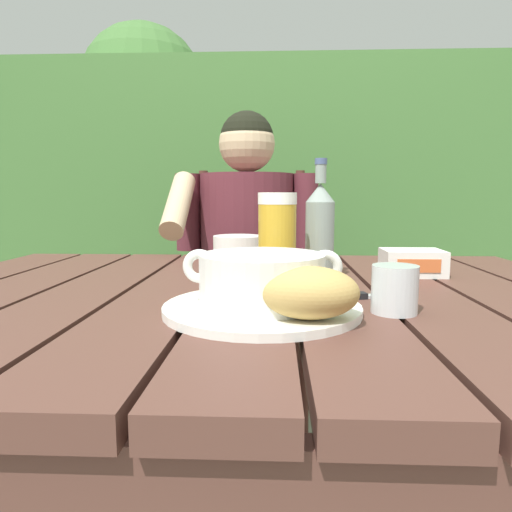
{
  "coord_description": "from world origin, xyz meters",
  "views": [
    {
      "loc": [
        0.05,
        -0.82,
        0.92
      ],
      "look_at": [
        0.01,
        -0.06,
        0.82
      ],
      "focal_mm": 32.27,
      "sensor_mm": 36.0,
      "label": 1
    }
  ],
  "objects_px": {
    "beer_bottle": "(320,230)",
    "person_eating": "(245,258)",
    "serving_plate": "(262,308)",
    "chair_near_diner": "(250,309)",
    "table_knife": "(364,296)",
    "diner_bowl": "(238,248)",
    "water_glass_small": "(395,289)",
    "soup_bowl": "(262,278)",
    "butter_tub": "(412,263)",
    "bread_roll": "(310,293)",
    "beer_glass": "(277,239)"
  },
  "relations": [
    {
      "from": "beer_bottle",
      "to": "person_eating",
      "type": "bearing_deg",
      "value": 107.41
    },
    {
      "from": "serving_plate",
      "to": "chair_near_diner",
      "type": "bearing_deg",
      "value": 94.22
    },
    {
      "from": "table_knife",
      "to": "diner_bowl",
      "type": "distance_m",
      "value": 0.52
    },
    {
      "from": "serving_plate",
      "to": "water_glass_small",
      "type": "xyz_separation_m",
      "value": [
        0.19,
        0.01,
        0.03
      ]
    },
    {
      "from": "soup_bowl",
      "to": "beer_bottle",
      "type": "bearing_deg",
      "value": 68.43
    },
    {
      "from": "person_eating",
      "to": "beer_bottle",
      "type": "distance_m",
      "value": 0.66
    },
    {
      "from": "butter_tub",
      "to": "diner_bowl",
      "type": "relative_size",
      "value": 0.95
    },
    {
      "from": "diner_bowl",
      "to": "table_knife",
      "type": "bearing_deg",
      "value": -61.28
    },
    {
      "from": "bread_roll",
      "to": "diner_bowl",
      "type": "relative_size",
      "value": 0.97
    },
    {
      "from": "diner_bowl",
      "to": "chair_near_diner",
      "type": "bearing_deg",
      "value": 90.0
    },
    {
      "from": "beer_glass",
      "to": "diner_bowl",
      "type": "relative_size",
      "value": 1.33
    },
    {
      "from": "person_eating",
      "to": "soup_bowl",
      "type": "distance_m",
      "value": 0.89
    },
    {
      "from": "serving_plate",
      "to": "bread_roll",
      "type": "distance_m",
      "value": 0.11
    },
    {
      "from": "bread_roll",
      "to": "water_glass_small",
      "type": "height_order",
      "value": "bread_roll"
    },
    {
      "from": "person_eating",
      "to": "table_knife",
      "type": "height_order",
      "value": "person_eating"
    },
    {
      "from": "beer_bottle",
      "to": "diner_bowl",
      "type": "bearing_deg",
      "value": 124.23
    },
    {
      "from": "soup_bowl",
      "to": "table_knife",
      "type": "bearing_deg",
      "value": 30.57
    },
    {
      "from": "chair_near_diner",
      "to": "soup_bowl",
      "type": "height_order",
      "value": "chair_near_diner"
    },
    {
      "from": "butter_tub",
      "to": "table_knife",
      "type": "xyz_separation_m",
      "value": [
        -0.14,
        -0.23,
        -0.02
      ]
    },
    {
      "from": "person_eating",
      "to": "table_knife",
      "type": "bearing_deg",
      "value": -72.31
    },
    {
      "from": "serving_plate",
      "to": "water_glass_small",
      "type": "height_order",
      "value": "water_glass_small"
    },
    {
      "from": "chair_near_diner",
      "to": "person_eating",
      "type": "distance_m",
      "value": 0.31
    },
    {
      "from": "chair_near_diner",
      "to": "table_knife",
      "type": "distance_m",
      "value": 1.06
    },
    {
      "from": "chair_near_diner",
      "to": "soup_bowl",
      "type": "distance_m",
      "value": 1.14
    },
    {
      "from": "water_glass_small",
      "to": "serving_plate",
      "type": "bearing_deg",
      "value": -178.51
    },
    {
      "from": "water_glass_small",
      "to": "butter_tub",
      "type": "bearing_deg",
      "value": 69.74
    },
    {
      "from": "table_knife",
      "to": "diner_bowl",
      "type": "xyz_separation_m",
      "value": [
        -0.25,
        0.45,
        0.03
      ]
    },
    {
      "from": "person_eating",
      "to": "bread_roll",
      "type": "bearing_deg",
      "value": -81.29
    },
    {
      "from": "table_knife",
      "to": "person_eating",
      "type": "bearing_deg",
      "value": 107.69
    },
    {
      "from": "bread_roll",
      "to": "beer_bottle",
      "type": "height_order",
      "value": "beer_bottle"
    },
    {
      "from": "beer_glass",
      "to": "water_glass_small",
      "type": "height_order",
      "value": "beer_glass"
    },
    {
      "from": "beer_bottle",
      "to": "diner_bowl",
      "type": "relative_size",
      "value": 1.84
    },
    {
      "from": "table_knife",
      "to": "water_glass_small",
      "type": "bearing_deg",
      "value": -75.07
    },
    {
      "from": "serving_plate",
      "to": "butter_tub",
      "type": "distance_m",
      "value": 0.45
    },
    {
      "from": "chair_near_diner",
      "to": "butter_tub",
      "type": "distance_m",
      "value": 0.91
    },
    {
      "from": "beer_bottle",
      "to": "chair_near_diner",
      "type": "bearing_deg",
      "value": 103.04
    },
    {
      "from": "person_eating",
      "to": "water_glass_small",
      "type": "xyz_separation_m",
      "value": [
        0.28,
        -0.88,
        0.08
      ]
    },
    {
      "from": "chair_near_diner",
      "to": "butter_tub",
      "type": "height_order",
      "value": "chair_near_diner"
    },
    {
      "from": "person_eating",
      "to": "bread_roll",
      "type": "height_order",
      "value": "person_eating"
    },
    {
      "from": "beer_glass",
      "to": "chair_near_diner",
      "type": "bearing_deg",
      "value": 96.62
    },
    {
      "from": "serving_plate",
      "to": "diner_bowl",
      "type": "distance_m",
      "value": 0.56
    },
    {
      "from": "person_eating",
      "to": "soup_bowl",
      "type": "height_order",
      "value": "person_eating"
    },
    {
      "from": "serving_plate",
      "to": "beer_bottle",
      "type": "xyz_separation_m",
      "value": [
        0.11,
        0.27,
        0.1
      ]
    },
    {
      "from": "butter_tub",
      "to": "soup_bowl",
      "type": "bearing_deg",
      "value": -133.57
    },
    {
      "from": "chair_near_diner",
      "to": "beer_glass",
      "type": "relative_size",
      "value": 5.8
    },
    {
      "from": "chair_near_diner",
      "to": "table_knife",
      "type": "relative_size",
      "value": 6.91
    },
    {
      "from": "soup_bowl",
      "to": "water_glass_small",
      "type": "height_order",
      "value": "soup_bowl"
    },
    {
      "from": "beer_glass",
      "to": "diner_bowl",
      "type": "height_order",
      "value": "beer_glass"
    },
    {
      "from": "bread_roll",
      "to": "beer_glass",
      "type": "xyz_separation_m",
      "value": [
        -0.04,
        0.28,
        0.04
      ]
    },
    {
      "from": "butter_tub",
      "to": "table_knife",
      "type": "relative_size",
      "value": 0.85
    }
  ]
}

